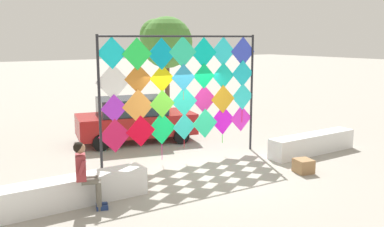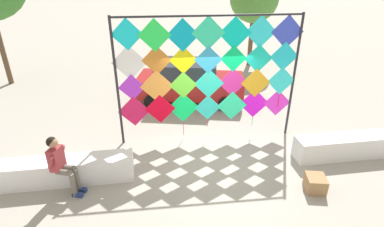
% 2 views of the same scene
% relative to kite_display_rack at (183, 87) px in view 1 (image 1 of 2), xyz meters
% --- Properties ---
extents(ground, '(120.00, 120.00, 0.00)m').
position_rel_kite_display_rack_xyz_m(ground, '(-0.00, -1.18, -2.15)').
color(ground, '#9E998E').
extents(plaza_ledge_left, '(3.24, 0.58, 0.61)m').
position_rel_kite_display_rack_xyz_m(plaza_ledge_left, '(-3.76, -1.52, -1.85)').
color(plaza_ledge_left, white).
rests_on(plaza_ledge_left, ground).
extents(plaza_ledge_right, '(3.24, 0.58, 0.61)m').
position_rel_kite_display_rack_xyz_m(plaza_ledge_right, '(3.75, -1.52, -1.85)').
color(plaza_ledge_right, white).
rests_on(plaza_ledge_right, ground).
extents(kite_display_rack, '(5.14, 0.23, 3.61)m').
position_rel_kite_display_rack_xyz_m(kite_display_rack, '(0.00, 0.00, 0.00)').
color(kite_display_rack, '#232328').
rests_on(kite_display_rack, ground).
extents(seated_vendor, '(0.68, 0.56, 1.46)m').
position_rel_kite_display_rack_xyz_m(seated_vendor, '(-3.63, -1.96, -1.30)').
color(seated_vendor, '#666056').
rests_on(seated_vendor, ground).
extents(parked_car, '(4.22, 2.58, 1.53)m').
position_rel_kite_display_rack_xyz_m(parked_car, '(-0.11, 2.90, -1.37)').
color(parked_car, maroon).
rests_on(parked_car, ground).
extents(cardboard_box_large, '(0.52, 0.55, 0.36)m').
position_rel_kite_display_rack_xyz_m(cardboard_box_large, '(2.03, -2.71, -1.97)').
color(cardboard_box_large, '#9E754C').
rests_on(cardboard_box_large, ground).
extents(tree_palm_like, '(2.38, 2.53, 4.50)m').
position_rel_kite_display_rack_xyz_m(tree_palm_like, '(3.63, 7.28, 1.18)').
color(tree_palm_like, brown).
rests_on(tree_palm_like, ground).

